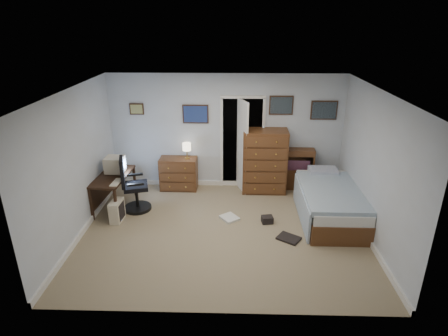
# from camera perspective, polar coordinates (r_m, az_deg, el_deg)

# --- Properties ---
(floor) EXTENTS (5.00, 4.00, 0.02)m
(floor) POSITION_cam_1_polar(r_m,az_deg,el_deg) (6.80, -0.09, -9.67)
(floor) COLOR tan
(floor) RESTS_ON ground
(computer_desk) EXTENTS (0.62, 1.22, 0.68)m
(computer_desk) POSITION_cam_1_polar(r_m,az_deg,el_deg) (7.72, -17.07, -2.15)
(computer_desk) COLOR black
(computer_desk) RESTS_ON floor
(crt_monitor) EXTENTS (0.37, 0.35, 0.33)m
(crt_monitor) POSITION_cam_1_polar(r_m,az_deg,el_deg) (7.70, -16.29, 0.49)
(crt_monitor) COLOR beige
(crt_monitor) RESTS_ON computer_desk
(keyboard) EXTENTS (0.16, 0.37, 0.02)m
(keyboard) POSITION_cam_1_polar(r_m,az_deg,el_deg) (7.27, -16.10, -2.13)
(keyboard) COLOR beige
(keyboard) RESTS_ON computer_desk
(pc_tower) EXTENTS (0.21, 0.39, 0.41)m
(pc_tower) POSITION_cam_1_polar(r_m,az_deg,el_deg) (7.30, -15.99, -6.28)
(pc_tower) COLOR beige
(pc_tower) RESTS_ON floor
(office_chair) EXTENTS (0.65, 0.65, 1.10)m
(office_chair) POSITION_cam_1_polar(r_m,az_deg,el_deg) (7.52, -13.71, -3.29)
(office_chair) COLOR black
(office_chair) RESTS_ON floor
(media_stack) EXTENTS (0.16, 0.16, 0.76)m
(media_stack) POSITION_cam_1_polar(r_m,az_deg,el_deg) (8.92, -14.73, 0.39)
(media_stack) COLOR maroon
(media_stack) RESTS_ON floor
(low_dresser) EXTENTS (0.82, 0.42, 0.72)m
(low_dresser) POSITION_cam_1_polar(r_m,az_deg,el_deg) (8.30, -6.91, -0.85)
(low_dresser) COLOR brown
(low_dresser) RESTS_ON floor
(table_lamp) EXTENTS (0.18, 0.18, 0.35)m
(table_lamp) POSITION_cam_1_polar(r_m,az_deg,el_deg) (8.05, -5.70, 3.16)
(table_lamp) COLOR gold
(table_lamp) RESTS_ON low_dresser
(doorway) EXTENTS (0.96, 1.12, 2.05)m
(doorway) POSITION_cam_1_polar(r_m,az_deg,el_deg) (8.45, 2.73, 4.38)
(doorway) COLOR black
(doorway) RESTS_ON floor
(tall_dresser) EXTENTS (0.94, 0.57, 1.37)m
(tall_dresser) POSITION_cam_1_polar(r_m,az_deg,el_deg) (8.09, 6.19, 1.07)
(tall_dresser) COLOR brown
(tall_dresser) RESTS_ON floor
(headboard_bookcase) EXTENTS (1.03, 0.30, 0.92)m
(headboard_bookcase) POSITION_cam_1_polar(r_m,az_deg,el_deg) (8.33, 9.99, 0.02)
(headboard_bookcase) COLOR brown
(headboard_bookcase) RESTS_ON floor
(bed) EXTENTS (1.13, 2.08, 0.68)m
(bed) POSITION_cam_1_polar(r_m,az_deg,el_deg) (7.38, 15.71, -4.94)
(bed) COLOR brown
(bed) RESTS_ON floor
(wall_posters) EXTENTS (4.38, 0.04, 0.60)m
(wall_posters) POSITION_cam_1_polar(r_m,az_deg,el_deg) (7.98, 4.47, 8.82)
(wall_posters) COLOR #331E11
(wall_posters) RESTS_ON floor
(floor_clutter) EXTENTS (1.47, 1.10, 0.13)m
(floor_clutter) POSITION_cam_1_polar(r_m,az_deg,el_deg) (6.95, 5.55, -8.55)
(floor_clutter) COLOR black
(floor_clutter) RESTS_ON floor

